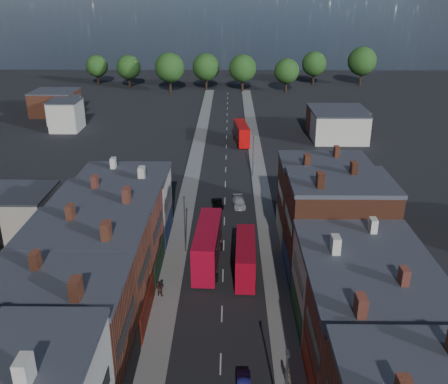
{
  "coord_description": "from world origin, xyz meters",
  "views": [
    {
      "loc": [
        0.79,
        -30.1,
        33.17
      ],
      "look_at": [
        0.0,
        35.38,
        6.75
      ],
      "focal_mm": 40.0,
      "sensor_mm": 36.0,
      "label": 1
    }
  ],
  "objects_px": {
    "car_2": "(218,203)",
    "car_3": "(239,202)",
    "ped_3": "(288,376)",
    "bus_1": "(245,257)",
    "ped_1": "(159,288)",
    "bus_2": "(241,133)",
    "bus_0": "(208,245)"
  },
  "relations": [
    {
      "from": "ped_3",
      "to": "ped_1",
      "type": "bearing_deg",
      "value": 18.98
    },
    {
      "from": "car_3",
      "to": "bus_1",
      "type": "bearing_deg",
      "value": -94.25
    },
    {
      "from": "bus_1",
      "to": "bus_2",
      "type": "height_order",
      "value": "bus_2"
    },
    {
      "from": "bus_0",
      "to": "ped_1",
      "type": "xyz_separation_m",
      "value": [
        -5.33,
        -7.3,
        -1.83
      ]
    },
    {
      "from": "bus_0",
      "to": "bus_2",
      "type": "height_order",
      "value": "bus_0"
    },
    {
      "from": "car_2",
      "to": "ped_3",
      "type": "distance_m",
      "value": 40.92
    },
    {
      "from": "car_3",
      "to": "ped_1",
      "type": "height_order",
      "value": "ped_1"
    },
    {
      "from": "car_3",
      "to": "ped_1",
      "type": "relative_size",
      "value": 2.44
    },
    {
      "from": "car_2",
      "to": "ped_3",
      "type": "bearing_deg",
      "value": -85.54
    },
    {
      "from": "ped_3",
      "to": "bus_2",
      "type": "bearing_deg",
      "value": -22.91
    },
    {
      "from": "bus_0",
      "to": "car_3",
      "type": "distance_m",
      "value": 19.81
    },
    {
      "from": "bus_0",
      "to": "car_3",
      "type": "xyz_separation_m",
      "value": [
        4.37,
        19.2,
        -2.23
      ]
    },
    {
      "from": "bus_2",
      "to": "car_2",
      "type": "distance_m",
      "value": 37.33
    },
    {
      "from": "bus_1",
      "to": "car_3",
      "type": "bearing_deg",
      "value": 92.95
    },
    {
      "from": "bus_2",
      "to": "ped_3",
      "type": "distance_m",
      "value": 77.3
    },
    {
      "from": "ped_1",
      "to": "ped_3",
      "type": "distance_m",
      "value": 19.4
    },
    {
      "from": "car_2",
      "to": "car_3",
      "type": "xyz_separation_m",
      "value": [
        3.57,
        0.24,
        0.13
      ]
    },
    {
      "from": "ped_1",
      "to": "ped_3",
      "type": "xyz_separation_m",
      "value": [
        13.44,
        -14.0,
        -0.08
      ]
    },
    {
      "from": "bus_2",
      "to": "ped_3",
      "type": "bearing_deg",
      "value": -94.24
    },
    {
      "from": "bus_0",
      "to": "bus_2",
      "type": "distance_m",
      "value": 56.21
    },
    {
      "from": "bus_1",
      "to": "ped_1",
      "type": "height_order",
      "value": "bus_1"
    },
    {
      "from": "car_3",
      "to": "ped_3",
      "type": "xyz_separation_m",
      "value": [
        3.74,
        -40.49,
        0.32
      ]
    },
    {
      "from": "ped_3",
      "to": "car_3",
      "type": "bearing_deg",
      "value": -19.57
    },
    {
      "from": "bus_2",
      "to": "ped_1",
      "type": "height_order",
      "value": "bus_2"
    },
    {
      "from": "bus_1",
      "to": "car_2",
      "type": "relative_size",
      "value": 2.65
    },
    {
      "from": "car_2",
      "to": "bus_0",
      "type": "bearing_deg",
      "value": -98.24
    },
    {
      "from": "bus_1",
      "to": "ped_1",
      "type": "distance_m",
      "value": 11.41
    },
    {
      "from": "bus_0",
      "to": "bus_1",
      "type": "height_order",
      "value": "bus_0"
    },
    {
      "from": "bus_1",
      "to": "car_2",
      "type": "height_order",
      "value": "bus_1"
    },
    {
      "from": "bus_0",
      "to": "car_2",
      "type": "xyz_separation_m",
      "value": [
        0.8,
        18.96,
        -2.36
      ]
    },
    {
      "from": "bus_2",
      "to": "bus_1",
      "type": "bearing_deg",
      "value": -96.86
    },
    {
      "from": "car_3",
      "to": "ped_3",
      "type": "bearing_deg",
      "value": -90.14
    }
  ]
}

